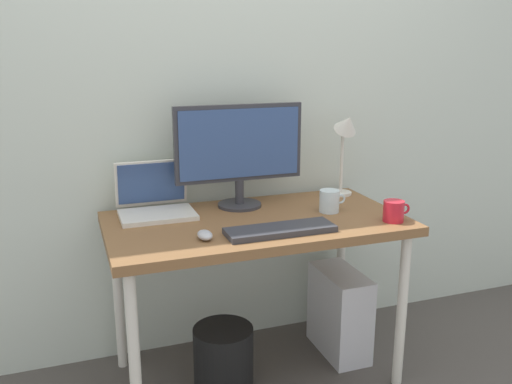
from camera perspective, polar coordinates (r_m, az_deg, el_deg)
name	(u,v)px	position (r m, az deg, el deg)	size (l,w,h in m)	color
ground_plane	(256,374)	(2.67, 0.00, -18.36)	(6.00, 6.00, 0.00)	#4C4742
back_wall	(227,83)	(2.62, -2.99, 11.24)	(4.40, 0.04, 2.60)	silver
desk	(256,235)	(2.37, 0.00, -4.49)	(1.26, 0.68, 0.75)	brown
monitor	(239,149)	(2.47, -1.75, 4.50)	(0.59, 0.20, 0.47)	#333338
laptop	(155,201)	(2.45, -10.46, -0.93)	(0.32, 0.26, 0.23)	silver
desk_lamp	(346,136)	(2.68, 9.33, 5.75)	(0.11, 0.16, 0.42)	silver
keyboard	(280,230)	(2.18, 2.54, -3.95)	(0.44, 0.14, 0.02)	#333338
mouse	(205,235)	(2.11, -5.33, -4.47)	(0.06, 0.09, 0.03)	#B2B2B7
coffee_mug	(394,211)	(2.38, 14.14, -1.93)	(0.12, 0.09, 0.09)	red
glass_cup	(330,201)	(2.46, 7.66, -0.93)	(0.12, 0.09, 0.10)	silver
computer_tower	(340,312)	(2.77, 8.67, -12.24)	(0.18, 0.36, 0.42)	silver
wastebasket	(224,360)	(2.49, -3.39, -17.00)	(0.26, 0.26, 0.30)	black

